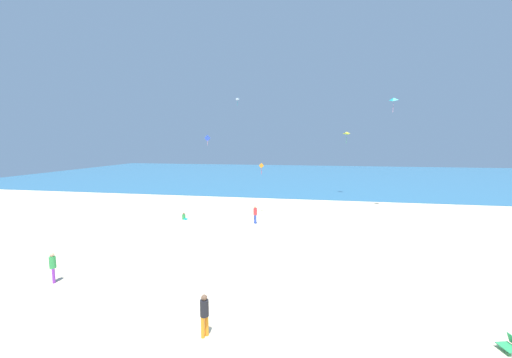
% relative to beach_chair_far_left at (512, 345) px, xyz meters
% --- Properties ---
extents(ground_plane, '(120.00, 120.00, 0.00)m').
position_rel_beach_chair_far_left_xyz_m(ground_plane, '(-10.24, 11.33, -0.25)').
color(ground_plane, beige).
extents(ocean_water, '(120.00, 60.00, 0.05)m').
position_rel_beach_chair_far_left_xyz_m(ocean_water, '(-10.24, 57.75, -0.22)').
color(ocean_water, teal).
rests_on(ocean_water, ground_plane).
extents(beach_chair_far_left, '(0.72, 0.72, 0.54)m').
position_rel_beach_chair_far_left_xyz_m(beach_chair_far_left, '(0.00, 0.00, 0.00)').
color(beach_chair_far_left, '#2D9956').
rests_on(beach_chair_far_left, ground_plane).
extents(person_0, '(0.60, 0.47, 0.67)m').
position_rel_beach_chair_far_left_xyz_m(person_0, '(-18.71, 15.29, -0.00)').
color(person_0, green).
rests_on(person_0, ground_plane).
extents(person_1, '(0.45, 0.45, 1.61)m').
position_rel_beach_chair_far_left_xyz_m(person_1, '(-11.86, 15.06, 0.68)').
color(person_1, blue).
rests_on(person_1, ground_plane).
extents(person_2, '(0.45, 0.45, 1.64)m').
position_rel_beach_chair_far_left_xyz_m(person_2, '(-10.67, -1.15, 0.70)').
color(person_2, orange).
rests_on(person_2, ground_plane).
extents(person_3, '(0.44, 0.44, 1.58)m').
position_rel_beach_chair_far_left_xyz_m(person_3, '(-19.86, 1.66, 0.67)').
color(person_3, purple).
rests_on(person_3, ground_plane).
extents(kite_teal, '(0.87, 0.82, 1.57)m').
position_rel_beach_chair_far_left_xyz_m(kite_teal, '(1.03, 22.96, 11.36)').
color(kite_teal, '#1EADAD').
extents(kite_orange, '(0.51, 0.23, 1.14)m').
position_rel_beach_chair_far_left_xyz_m(kite_orange, '(-11.96, 18.91, 4.61)').
color(kite_orange, orange).
extents(kite_white, '(0.55, 0.57, 1.06)m').
position_rel_beach_chair_far_left_xyz_m(kite_white, '(-17.03, 29.37, 12.72)').
color(kite_white, white).
extents(kite_blue, '(0.52, 0.58, 1.16)m').
position_rel_beach_chair_far_left_xyz_m(kite_blue, '(-18.35, 21.16, 7.41)').
color(kite_blue, blue).
extents(kite_yellow, '(1.02, 0.97, 1.62)m').
position_rel_beach_chair_far_left_xyz_m(kite_yellow, '(-2.56, 32.28, 8.25)').
color(kite_yellow, yellow).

